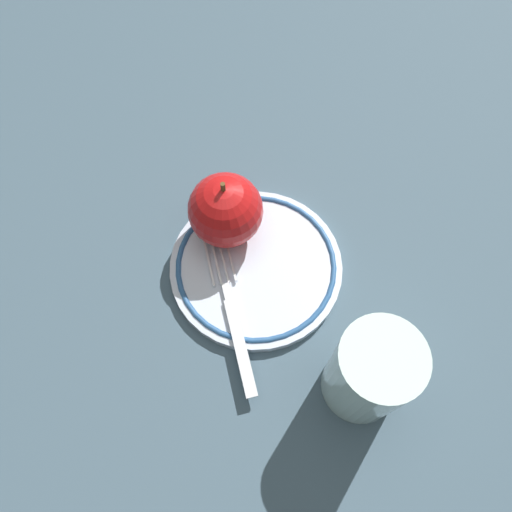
# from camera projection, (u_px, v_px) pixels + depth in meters

# --- Properties ---
(ground_plane) EXTENTS (2.00, 2.00, 0.00)m
(ground_plane) POSITION_uv_depth(u_px,v_px,m) (271.00, 277.00, 0.56)
(ground_plane) COLOR #3F5462
(plate) EXTENTS (0.19, 0.19, 0.01)m
(plate) POSITION_uv_depth(u_px,v_px,m) (256.00, 266.00, 0.55)
(plate) COLOR silver
(plate) RESTS_ON ground_plane
(apple_red_whole) EXTENTS (0.08, 0.08, 0.09)m
(apple_red_whole) POSITION_uv_depth(u_px,v_px,m) (228.00, 208.00, 0.53)
(apple_red_whole) COLOR red
(apple_red_whole) RESTS_ON plate
(fork) EXTENTS (0.18, 0.11, 0.00)m
(fork) POSITION_uv_depth(u_px,v_px,m) (232.00, 313.00, 0.52)
(fork) COLOR silver
(fork) RESTS_ON plate
(drinking_glass) EXTENTS (0.08, 0.08, 0.12)m
(drinking_glass) POSITION_uv_depth(u_px,v_px,m) (370.00, 373.00, 0.45)
(drinking_glass) COLOR silver
(drinking_glass) RESTS_ON ground_plane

